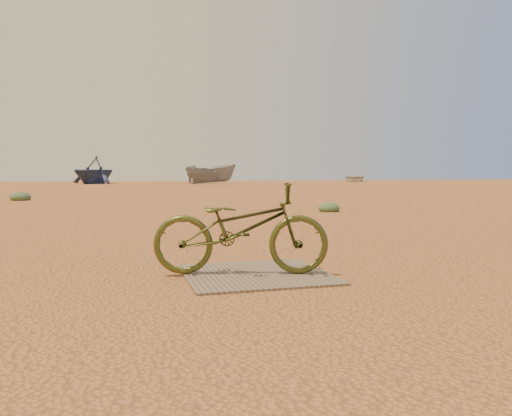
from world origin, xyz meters
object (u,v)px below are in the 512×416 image
object	(u,v)px
boat_far_left	(94,170)
boat_far_right	(354,177)
plywood_board	(256,274)
bicycle	(241,228)
boat_mid_right	(211,174)

from	to	relation	value
boat_far_left	boat_far_right	world-z (taller)	boat_far_left
plywood_board	bicycle	xyz separation A→B (m)	(-0.14, 0.02, 0.44)
bicycle	boat_mid_right	size ratio (longest dim) A/B	0.36
boat_mid_right	boat_far_right	xyz separation A→B (m)	(17.91, 7.05, -0.41)
boat_far_right	plywood_board	bearing A→B (deg)	-88.65
boat_far_left	boat_mid_right	world-z (taller)	boat_far_left
bicycle	boat_far_right	size ratio (longest dim) A/B	0.35
bicycle	boat_mid_right	world-z (taller)	boat_mid_right
plywood_board	boat_mid_right	size ratio (longest dim) A/B	0.29
bicycle	boat_far_left	xyz separation A→B (m)	(-2.92, 43.38, 0.82)
bicycle	plywood_board	bearing A→B (deg)	-82.67
boat_far_left	boat_mid_right	bearing A→B (deg)	22.88
plywood_board	boat_far_left	size ratio (longest dim) A/B	0.28
boat_far_right	boat_far_left	bearing A→B (deg)	-143.22
plywood_board	boat_far_right	world-z (taller)	boat_far_right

